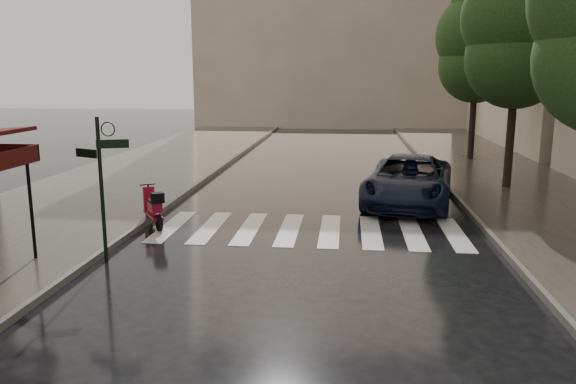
# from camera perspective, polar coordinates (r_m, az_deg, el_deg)

# --- Properties ---
(ground) EXTENTS (120.00, 120.00, 0.00)m
(ground) POSITION_cam_1_polar(r_m,az_deg,el_deg) (9.74, -18.56, -12.61)
(ground) COLOR black
(ground) RESTS_ON ground
(sidewalk_near) EXTENTS (6.00, 60.00, 0.12)m
(sidewalk_near) POSITION_cam_1_polar(r_m,az_deg,el_deg) (22.06, -16.45, 1.10)
(sidewalk_near) COLOR #38332D
(sidewalk_near) RESTS_ON ground
(sidewalk_far) EXTENTS (5.50, 60.00, 0.12)m
(sidewalk_far) POSITION_cam_1_polar(r_m,az_deg,el_deg) (21.37, 23.22, 0.31)
(sidewalk_far) COLOR #38332D
(sidewalk_far) RESTS_ON ground
(curb_near) EXTENTS (0.12, 60.00, 0.16)m
(curb_near) POSITION_cam_1_polar(r_m,az_deg,el_deg) (21.08, -8.76, 1.02)
(curb_near) COLOR #595651
(curb_near) RESTS_ON ground
(curb_far) EXTENTS (0.12, 60.00, 0.16)m
(curb_far) POSITION_cam_1_polar(r_m,az_deg,el_deg) (20.70, 15.81, 0.52)
(curb_far) COLOR #595651
(curb_far) RESTS_ON ground
(crosswalk) EXTENTS (7.85, 3.20, 0.01)m
(crosswalk) POSITION_cam_1_polar(r_m,az_deg,el_deg) (14.59, 2.21, -3.87)
(crosswalk) COLOR silver
(crosswalk) RESTS_ON ground
(signpost) EXTENTS (1.17, 0.29, 3.10)m
(signpost) POSITION_cam_1_polar(r_m,az_deg,el_deg) (12.32, -18.45, 1.36)
(signpost) COLOR black
(signpost) RESTS_ON ground
(tree_mid) EXTENTS (3.80, 3.80, 8.34)m
(tree_mid) POSITION_cam_1_polar(r_m,az_deg,el_deg) (20.88, 22.43, 15.42)
(tree_mid) COLOR black
(tree_mid) RESTS_ON sidewalk_far
(tree_far) EXTENTS (3.80, 3.80, 8.16)m
(tree_far) POSITION_cam_1_polar(r_m,az_deg,el_deg) (27.70, 18.71, 14.24)
(tree_far) COLOR black
(tree_far) RESTS_ON sidewalk_far
(scooter) EXTENTS (0.97, 1.39, 1.05)m
(scooter) POSITION_cam_1_polar(r_m,az_deg,el_deg) (15.25, -13.48, -1.64)
(scooter) COLOR black
(scooter) RESTS_ON ground
(parked_car) EXTENTS (3.44, 5.75, 1.50)m
(parked_car) POSITION_cam_1_polar(r_m,az_deg,el_deg) (17.81, 12.16, 1.16)
(parked_car) COLOR black
(parked_car) RESTS_ON ground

